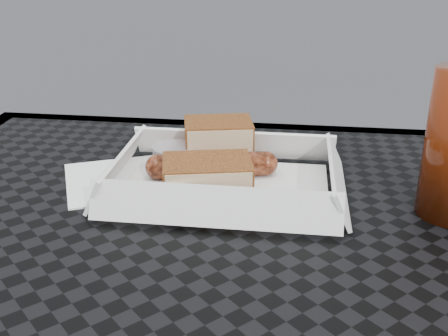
# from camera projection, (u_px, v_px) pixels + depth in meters

# --- Properties ---
(food_tray) EXTENTS (0.22, 0.15, 0.00)m
(food_tray) POSITION_uv_depth(u_px,v_px,m) (225.00, 188.00, 0.61)
(food_tray) COLOR white
(food_tray) RESTS_ON patio_table
(bratwurst) EXTENTS (0.15, 0.05, 0.03)m
(bratwurst) POSITION_uv_depth(u_px,v_px,m) (212.00, 165.00, 0.63)
(bratwurst) COLOR brown
(bratwurst) RESTS_ON food_tray
(bread_near) EXTENTS (0.09, 0.07, 0.05)m
(bread_near) POSITION_uv_depth(u_px,v_px,m) (218.00, 141.00, 0.67)
(bread_near) COLOR brown
(bread_near) RESTS_ON food_tray
(bread_far) EXTENTS (0.10, 0.08, 0.04)m
(bread_far) POSITION_uv_depth(u_px,v_px,m) (207.00, 181.00, 0.57)
(bread_far) COLOR brown
(bread_far) RESTS_ON food_tray
(veg_garnish) EXTENTS (0.03, 0.03, 0.00)m
(veg_garnish) POSITION_uv_depth(u_px,v_px,m) (270.00, 205.00, 0.56)
(veg_garnish) COLOR red
(veg_garnish) RESTS_ON food_tray
(napkin) EXTENTS (0.16, 0.16, 0.00)m
(napkin) POSITION_uv_depth(u_px,v_px,m) (121.00, 179.00, 0.63)
(napkin) COLOR white
(napkin) RESTS_ON patio_table
(condiment_cup_sauce) EXTENTS (0.05, 0.05, 0.03)m
(condiment_cup_sauce) POSITION_uv_depth(u_px,v_px,m) (175.00, 159.00, 0.65)
(condiment_cup_sauce) COLOR #96150A
(condiment_cup_sauce) RESTS_ON patio_table
(condiment_cup_empty) EXTENTS (0.05, 0.05, 0.03)m
(condiment_cup_empty) POSITION_uv_depth(u_px,v_px,m) (227.00, 147.00, 0.68)
(condiment_cup_empty) COLOR silver
(condiment_cup_empty) RESTS_ON patio_table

